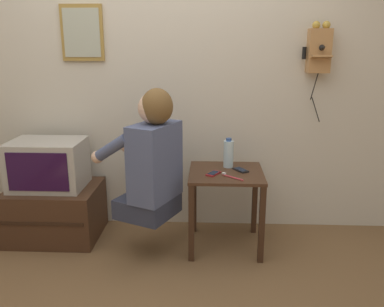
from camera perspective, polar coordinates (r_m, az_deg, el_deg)
wall_back at (r=3.29m, az=-4.31°, el=11.26°), size 6.80×0.05×2.55m
side_table at (r=3.02m, az=4.77°, el=-4.75°), size 0.54×0.52×0.59m
person at (r=2.80m, az=-5.67°, el=-0.69°), size 0.62×0.57×0.91m
tv_stand at (r=3.43m, az=-18.58°, el=-7.73°), size 0.69×0.55×0.42m
television at (r=3.31m, az=-19.56°, el=-1.42°), size 0.55×0.40×0.37m
wall_phone_antique at (r=3.27m, az=17.39°, el=13.75°), size 0.21×0.18×0.75m
framed_picture at (r=3.36m, az=-15.17°, el=16.04°), size 0.33×0.03×0.42m
cell_phone_held at (r=2.92m, az=3.01°, el=-2.81°), size 0.11×0.14×0.01m
cell_phone_spare at (r=3.01m, az=6.85°, el=-2.31°), size 0.12×0.14×0.01m
water_bottle at (r=3.06m, az=5.14°, el=-0.02°), size 0.08×0.08×0.22m
toothbrush at (r=2.85m, az=5.53°, el=-3.26°), size 0.14×0.13×0.02m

